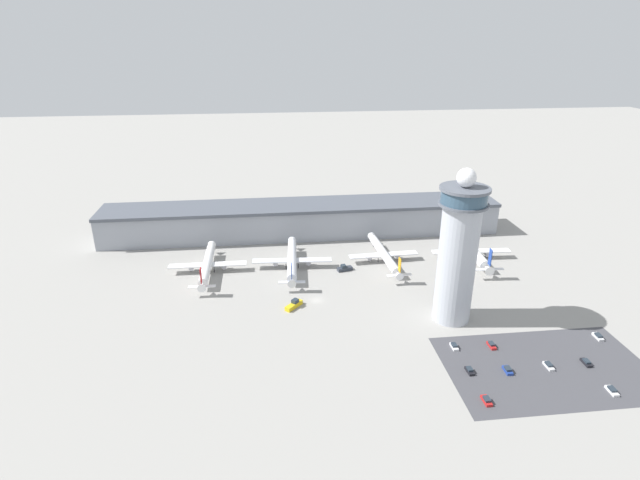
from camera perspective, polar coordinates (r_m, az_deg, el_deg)
ground_plane at (r=196.82m, az=-0.37°, el=-6.94°), size 1000.00×1000.00×0.00m
terminal_building at (r=256.73m, az=-2.04°, el=2.41°), size 200.73×25.00×16.71m
control_tower at (r=179.73m, az=15.49°, el=-1.24°), size 16.85×16.85×56.47m
parking_lot_surface at (r=176.40m, az=24.53°, el=-13.12°), size 64.00×40.00×0.01m
airplane_gate_alpha at (r=222.21m, az=-12.75°, el=-2.75°), size 33.58×44.13×12.19m
airplane_gate_bravo at (r=220.83m, az=-3.22°, el=-2.31°), size 35.34×45.68×12.44m
airplane_gate_charlie at (r=228.58m, az=7.34°, el=-1.65°), size 31.99×45.89×11.76m
airplane_gate_delta at (r=240.02m, az=16.97°, el=-1.18°), size 36.71×43.23×13.86m
service_truck_catering at (r=192.15m, az=-2.99°, el=-7.40°), size 7.27×7.65×3.05m
service_truck_fuel at (r=220.38m, az=2.82°, el=-3.27°), size 7.11×4.15×2.80m
service_truck_baggage at (r=211.61m, az=14.83°, el=-5.24°), size 8.29×6.33×2.64m
car_grey_coupe at (r=179.58m, az=19.01°, el=-11.30°), size 1.74×4.41×1.49m
car_yellow_taxi at (r=174.25m, az=30.40°, el=-14.62°), size 2.04×4.67×1.40m
car_white_wagon at (r=169.61m, az=20.65°, el=-13.74°), size 2.02×4.32×1.58m
car_maroon_suv at (r=198.89m, az=29.19°, el=-9.61°), size 2.02×4.75×1.53m
car_navy_sedan at (r=183.14m, az=28.14°, el=-12.23°), size 1.83×4.45×1.44m
car_black_suv at (r=175.45m, az=15.08°, el=-11.66°), size 1.75×4.28×1.41m
car_red_hatchback at (r=176.41m, az=24.67°, el=-12.93°), size 1.76×4.51×1.44m
car_blue_compact at (r=155.98m, az=18.50°, el=-16.99°), size 1.91×4.45×1.52m
car_green_van at (r=165.82m, az=16.73°, el=-14.10°), size 1.88×4.15×1.44m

